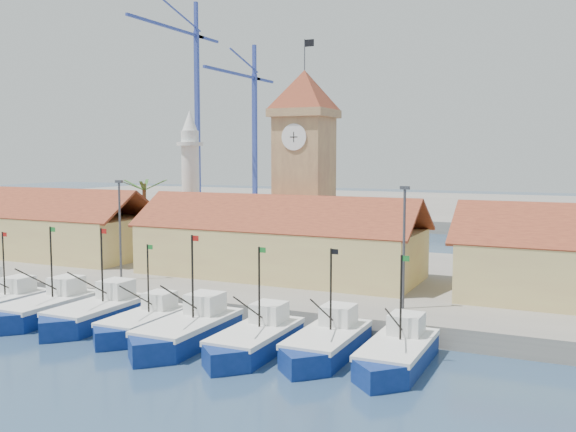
% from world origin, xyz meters
% --- Properties ---
extents(ground, '(400.00, 400.00, 0.00)m').
position_xyz_m(ground, '(0.00, 0.00, 0.00)').
color(ground, '#1C344C').
rests_on(ground, ground).
extents(quay, '(140.00, 32.00, 1.50)m').
position_xyz_m(quay, '(0.00, 24.00, 0.75)').
color(quay, gray).
rests_on(quay, ground).
extents(terminal, '(240.00, 80.00, 2.00)m').
position_xyz_m(terminal, '(0.00, 110.00, 1.00)').
color(terminal, gray).
rests_on(terminal, ground).
extents(boat_3, '(3.67, 10.05, 7.61)m').
position_xyz_m(boat_3, '(-11.89, 2.68, 0.79)').
color(boat_3, navy).
rests_on(boat_3, ground).
extents(boat_4, '(3.69, 10.12, 7.66)m').
position_xyz_m(boat_4, '(-7.24, 3.13, 0.79)').
color(boat_4, navy).
rests_on(boat_4, ground).
extents(boat_5, '(3.25, 8.91, 6.74)m').
position_xyz_m(boat_5, '(-2.50, 2.65, 0.70)').
color(boat_5, navy).
rests_on(boat_5, ground).
extents(boat_6, '(3.75, 10.28, 7.78)m').
position_xyz_m(boat_6, '(1.79, 1.78, 0.80)').
color(boat_6, navy).
rests_on(boat_6, ground).
extents(boat_7, '(3.49, 9.55, 7.23)m').
position_xyz_m(boat_7, '(6.80, 2.06, 0.75)').
color(boat_7, navy).
rests_on(boat_7, ground).
extents(boat_8, '(3.48, 9.54, 7.22)m').
position_xyz_m(boat_8, '(11.28, 3.41, 0.75)').
color(boat_8, navy).
rests_on(boat_8, ground).
extents(boat_9, '(3.44, 9.41, 7.12)m').
position_xyz_m(boat_9, '(15.93, 3.19, 0.74)').
color(boat_9, navy).
rests_on(boat_9, ground).
extents(hall_left, '(31.20, 10.13, 7.61)m').
position_xyz_m(hall_left, '(-32.00, 20.00, 3.99)').
color(hall_left, '#D4C474').
rests_on(hall_left, quay).
extents(hall_center, '(27.04, 10.13, 7.61)m').
position_xyz_m(hall_center, '(0.00, 20.00, 3.99)').
color(hall_center, '#D4C474').
rests_on(hall_center, quay).
extents(clock_tower, '(5.80, 5.80, 22.70)m').
position_xyz_m(clock_tower, '(0.00, 26.00, 11.96)').
color(clock_tower, tan).
rests_on(clock_tower, quay).
extents(minaret, '(3.00, 3.00, 16.30)m').
position_xyz_m(minaret, '(-15.00, 28.00, 9.73)').
color(minaret, silver).
rests_on(minaret, quay).
extents(palm_tree, '(5.60, 5.03, 8.39)m').
position_xyz_m(palm_tree, '(-20.00, 26.00, 6.25)').
color(palm_tree, brown).
rests_on(palm_tree, quay).
extents(lamp_posts, '(80.70, 0.25, 9.03)m').
position_xyz_m(lamp_posts, '(0.50, 12.00, 6.48)').
color(lamp_posts, '#3F3F44').
rests_on(lamp_posts, quay).
extents(crane_blue_far, '(1.00, 36.33, 47.81)m').
position_xyz_m(crane_blue_far, '(-61.77, 100.23, 28.82)').
color(crane_blue_far, '#32429A').
rests_on(crane_blue_far, terminal).
extents(crane_blue_near, '(1.00, 33.04, 37.59)m').
position_xyz_m(crane_blue_near, '(-48.94, 106.40, 22.88)').
color(crane_blue_near, '#32429A').
rests_on(crane_blue_near, terminal).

